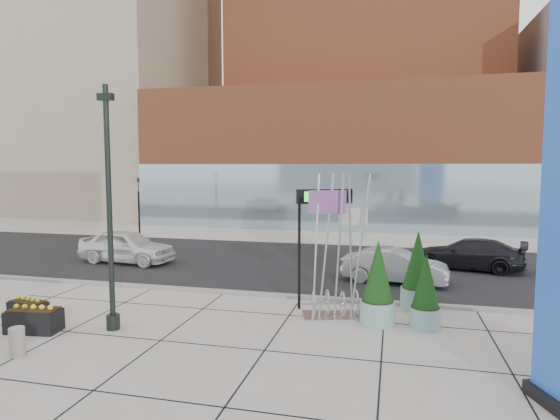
% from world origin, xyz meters
% --- Properties ---
extents(ground, '(160.00, 160.00, 0.00)m').
position_xyz_m(ground, '(0.00, 0.00, 0.00)').
color(ground, '#9E9991').
rests_on(ground, ground).
extents(street_asphalt, '(80.00, 12.00, 0.02)m').
position_xyz_m(street_asphalt, '(0.00, 10.00, 0.01)').
color(street_asphalt, black).
rests_on(street_asphalt, ground).
extents(curb_edge, '(80.00, 0.30, 0.12)m').
position_xyz_m(curb_edge, '(0.00, 4.00, 0.06)').
color(curb_edge, gray).
rests_on(curb_edge, ground).
extents(tower_podium, '(34.00, 10.00, 11.00)m').
position_xyz_m(tower_podium, '(1.00, 27.00, 5.50)').
color(tower_podium, '#AE5832').
rests_on(tower_podium, ground).
extents(tower_glass_front, '(34.00, 0.60, 5.00)m').
position_xyz_m(tower_glass_front, '(1.00, 22.20, 2.50)').
color(tower_glass_front, '#8CA5B2').
rests_on(tower_glass_front, ground).
extents(building_beige_left, '(18.00, 20.00, 34.00)m').
position_xyz_m(building_beige_left, '(-26.00, 34.00, 17.00)').
color(building_beige_left, gray).
rests_on(building_beige_left, ground).
extents(lamp_post, '(0.46, 0.39, 7.15)m').
position_xyz_m(lamp_post, '(-3.81, -0.49, 2.93)').
color(lamp_post, black).
rests_on(lamp_post, ground).
extents(public_art_sculpture, '(2.24, 1.52, 4.63)m').
position_xyz_m(public_art_sculpture, '(2.47, 2.25, 1.22)').
color(public_art_sculpture, '#B6B8BB').
rests_on(public_art_sculpture, ground).
extents(concrete_bollard, '(0.38, 0.38, 0.74)m').
position_xyz_m(concrete_bollard, '(-5.04, -2.82, 0.37)').
color(concrete_bollard, gray).
rests_on(concrete_bollard, ground).
extents(overhead_street_sign, '(1.83, 0.90, 4.06)m').
position_xyz_m(overhead_street_sign, '(1.85, 2.80, 3.49)').
color(overhead_street_sign, black).
rests_on(overhead_street_sign, ground).
extents(round_planter_east, '(1.08, 1.08, 2.71)m').
position_xyz_m(round_planter_east, '(5.05, 3.60, 1.28)').
color(round_planter_east, '#81ADA8').
rests_on(round_planter_east, ground).
extents(round_planter_mid, '(0.91, 0.91, 2.26)m').
position_xyz_m(round_planter_mid, '(5.20, 1.80, 1.07)').
color(round_planter_mid, '#81ADA8').
rests_on(round_planter_mid, ground).
extents(round_planter_west, '(1.05, 1.05, 2.62)m').
position_xyz_m(round_planter_west, '(3.80, 1.80, 1.24)').
color(round_planter_west, '#81ADA8').
rests_on(round_planter_west, ground).
extents(box_planter_north, '(1.31, 0.82, 0.67)m').
position_xyz_m(box_planter_north, '(-7.04, -0.22, 0.31)').
color(box_planter_north, black).
rests_on(box_planter_north, ground).
extents(box_planter_south, '(1.56, 0.93, 0.81)m').
position_xyz_m(box_planter_south, '(-5.94, -1.22, 0.37)').
color(box_planter_south, black).
rests_on(box_planter_south, ground).
extents(car_white_west, '(5.01, 2.36, 1.66)m').
position_xyz_m(car_white_west, '(-8.72, 8.20, 0.83)').
color(car_white_west, white).
rests_on(car_white_west, ground).
extents(car_silver_mid, '(4.46, 2.13, 1.41)m').
position_xyz_m(car_silver_mid, '(4.32, 7.18, 0.71)').
color(car_silver_mid, '#A5A8AC').
rests_on(car_silver_mid, ground).
extents(car_dark_east, '(5.30, 3.16, 1.44)m').
position_xyz_m(car_dark_east, '(7.69, 10.67, 0.72)').
color(car_dark_east, black).
rests_on(car_dark_east, ground).
extents(traffic_signal, '(0.15, 0.18, 4.10)m').
position_xyz_m(traffic_signal, '(-12.00, 15.00, 2.30)').
color(traffic_signal, black).
rests_on(traffic_signal, ground).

